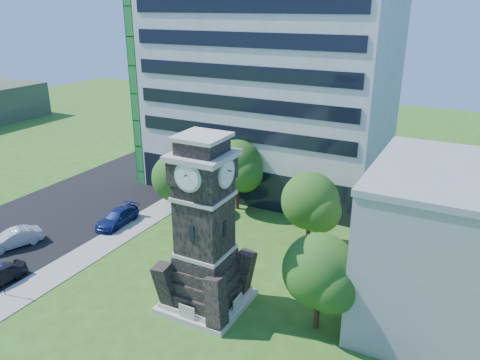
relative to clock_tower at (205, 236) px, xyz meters
The scene contains 13 objects.
ground 6.39m from the clock_tower, 146.32° to the right, with size 160.00×160.00×0.00m, color #335A19.
sidewalk 13.88m from the clock_tower, 166.50° to the left, with size 3.00×70.00×0.06m, color gray.
street 21.86m from the clock_tower, behind, with size 14.00×80.00×0.02m, color black.
clock_tower is the anchor object (origin of this frame).
office_tall 26.21m from the clock_tower, 104.57° to the left, with size 26.20×15.11×28.60m.
car_street_mid 19.59m from the clock_tower, behind, with size 1.61×4.62×1.52m, color #B6B9BE.
car_street_north 16.31m from the clock_tower, 154.18° to the left, with size 2.02×4.97×1.44m, color navy.
park_bench 4.85m from the clock_tower, 20.04° to the right, with size 1.92×0.51×0.99m.
street_sign 15.08m from the clock_tower, 156.17° to the right, with size 0.63×0.06×2.63m.
tree_nw 16.25m from the clock_tower, 131.75° to the left, with size 5.33×4.84×6.05m.
tree_nc 16.45m from the clock_tower, 110.25° to the left, with size 5.56×5.05×7.24m.
tree_ne 11.46m from the clock_tower, 71.69° to the left, with size 5.32×4.84×6.83m.
tree_east 7.86m from the clock_tower, ahead, with size 5.16×4.69×6.61m.
Camera 1 is at (17.88, -21.38, 19.68)m, focal length 35.00 mm.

